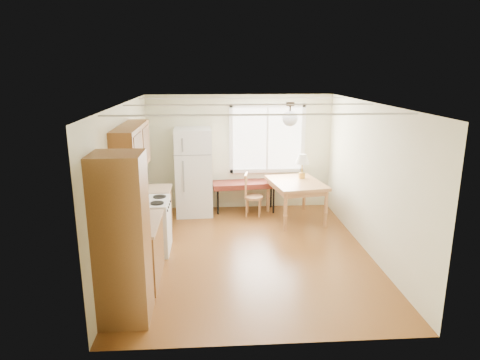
{
  "coord_description": "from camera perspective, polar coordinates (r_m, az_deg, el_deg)",
  "views": [
    {
      "loc": [
        -0.61,
        -6.68,
        3.03
      ],
      "look_at": [
        -0.13,
        0.49,
        1.15
      ],
      "focal_mm": 32.0,
      "sensor_mm": 36.0,
      "label": 1
    }
  ],
  "objects": [
    {
      "name": "chair",
      "position": [
        9.0,
        1.3,
        -1.63
      ],
      "size": [
        0.42,
        0.41,
        0.89
      ],
      "rotation": [
        0.0,
        0.0,
        -0.2
      ],
      "color": "#A76F40",
      "rests_on": "ground"
    },
    {
      "name": "coffee_maker",
      "position": [
        6.39,
        -13.67,
        -4.03
      ],
      "size": [
        0.21,
        0.26,
        0.35
      ],
      "rotation": [
        0.0,
        0.0,
        0.18
      ],
      "color": "black",
      "rests_on": "kitchen_run"
    },
    {
      "name": "window_unit",
      "position": [
        9.35,
        3.66,
        5.52
      ],
      "size": [
        1.64,
        0.05,
        1.51
      ],
      "color": "white",
      "rests_on": "room_shell"
    },
    {
      "name": "dining_table",
      "position": [
        8.77,
        7.48,
        -0.85
      ],
      "size": [
        1.16,
        1.43,
        0.81
      ],
      "rotation": [
        0.0,
        0.0,
        0.16
      ],
      "color": "#A76F40",
      "rests_on": "ground"
    },
    {
      "name": "refrigerator",
      "position": [
        9.06,
        -6.2,
        1.1
      ],
      "size": [
        0.79,
        0.8,
        1.84
      ],
      "rotation": [
        0.0,
        0.0,
        0.04
      ],
      "color": "white",
      "rests_on": "ground"
    },
    {
      "name": "room_shell",
      "position": [
        6.94,
        1.34,
        -0.2
      ],
      "size": [
        4.6,
        5.6,
        2.62
      ],
      "color": "#582F12",
      "rests_on": "ground"
    },
    {
      "name": "table_lamp",
      "position": [
        8.94,
        8.31,
        2.54
      ],
      "size": [
        0.29,
        0.29,
        0.51
      ],
      "rotation": [
        0.0,
        0.0,
        -0.43
      ],
      "color": "#B5903A",
      "rests_on": "dining_table"
    },
    {
      "name": "pendant_light",
      "position": [
        7.25,
        6.67,
        8.27
      ],
      "size": [
        0.26,
        0.26,
        0.4
      ],
      "color": "black",
      "rests_on": "room_shell"
    },
    {
      "name": "kitchen_run",
      "position": [
        6.53,
        -13.41,
        -5.36
      ],
      "size": [
        0.65,
        3.4,
        2.2
      ],
      "color": "brown",
      "rests_on": "ground"
    },
    {
      "name": "bench",
      "position": [
        9.25,
        0.7,
        -0.65
      ],
      "size": [
        1.47,
        0.67,
        0.66
      ],
      "rotation": [
        0.0,
        0.0,
        0.1
      ],
      "color": "#561C14",
      "rests_on": "ground"
    },
    {
      "name": "kettle",
      "position": [
        6.72,
        -13.95,
        -3.53
      ],
      "size": [
        0.11,
        0.11,
        0.2
      ],
      "color": "red",
      "rests_on": "kitchen_run"
    }
  ]
}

